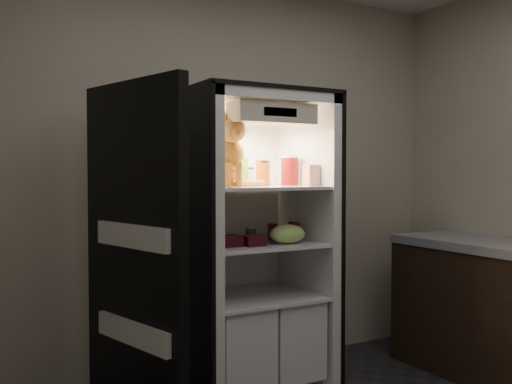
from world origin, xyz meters
TOP-DOWN VIEW (x-y plane):
  - room_shell at (0.00, 0.00)m, footprint 3.60×3.60m
  - refrigerator at (0.00, 1.38)m, footprint 0.90×0.72m
  - fridge_door at (-0.83, 1.13)m, footprint 0.28×0.86m
  - tabby_cat at (-0.21, 1.29)m, footprint 0.36×0.42m
  - parmesan_shaker at (-0.03, 1.42)m, footprint 0.07×0.07m
  - mayo_tub at (0.04, 1.49)m, footprint 0.09×0.09m
  - salsa_jar at (0.07, 1.35)m, footprint 0.09×0.09m
  - pepper_jar at (0.28, 1.36)m, footprint 0.12×0.12m
  - cream_carton at (0.32, 1.17)m, footprint 0.08×0.08m
  - soda_can_a at (0.16, 1.38)m, footprint 0.06×0.06m
  - soda_can_b at (0.28, 1.30)m, footprint 0.07×0.07m
  - soda_can_c at (0.27, 1.29)m, footprint 0.07×0.07m
  - condiment_jar at (-0.00, 1.38)m, footprint 0.07×0.07m
  - grape_bag at (0.15, 1.18)m, footprint 0.23×0.17m
  - berry_box_left at (-0.23, 1.23)m, footprint 0.13×0.13m
  - berry_box_right at (-0.09, 1.19)m, footprint 0.12×0.12m

SIDE VIEW (x-z plane):
  - refrigerator at x=0.00m, z-range -0.15..1.73m
  - fridge_door at x=-0.83m, z-range -0.01..1.84m
  - berry_box_right at x=-0.09m, z-range 0.94..1.00m
  - berry_box_left at x=-0.23m, z-range 0.94..1.00m
  - condiment_jar at x=0.00m, z-range 0.94..1.03m
  - soda_can_a at x=0.16m, z-range 0.94..1.05m
  - grape_bag at x=0.15m, z-range 0.94..1.06m
  - soda_can_b at x=0.28m, z-range 0.94..1.06m
  - soda_can_c at x=0.27m, z-range 0.94..1.07m
  - mayo_tub at x=0.04m, z-range 1.29..1.41m
  - cream_carton at x=0.32m, z-range 1.29..1.42m
  - salsa_jar at x=0.07m, z-range 1.29..1.45m
  - parmesan_shaker at x=-0.03m, z-range 1.29..1.47m
  - pepper_jar at x=0.28m, z-range 1.29..1.48m
  - tabby_cat at x=-0.21m, z-range 1.23..1.67m
  - room_shell at x=0.00m, z-range -0.18..3.42m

